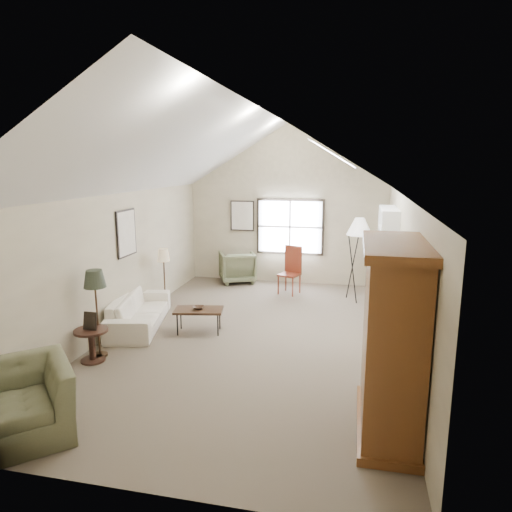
% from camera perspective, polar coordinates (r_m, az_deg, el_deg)
% --- Properties ---
extents(room_shell, '(5.01, 8.01, 4.00)m').
position_cam_1_polar(room_shell, '(7.63, -0.66, 12.81)').
color(room_shell, brown).
rests_on(room_shell, ground).
extents(window, '(1.72, 0.08, 1.42)m').
position_cam_1_polar(window, '(11.62, 4.27, 3.66)').
color(window, black).
rests_on(window, room_shell).
extents(skylight, '(0.80, 1.20, 0.52)m').
position_cam_1_polar(skylight, '(8.35, 9.74, 12.63)').
color(skylight, white).
rests_on(skylight, room_shell).
extents(wall_art, '(1.97, 3.71, 0.88)m').
position_cam_1_polar(wall_art, '(10.13, -8.56, 3.98)').
color(wall_art, black).
rests_on(wall_art, room_shell).
extents(armoire, '(0.60, 1.50, 2.20)m').
position_cam_1_polar(armoire, '(5.41, 16.63, -9.95)').
color(armoire, brown).
rests_on(armoire, ground).
extents(tv_alcove, '(0.32, 1.30, 2.10)m').
position_cam_1_polar(tv_alcove, '(9.25, 15.96, -0.69)').
color(tv_alcove, white).
rests_on(tv_alcove, ground).
extents(media_console, '(0.34, 1.18, 0.60)m').
position_cam_1_polar(media_console, '(9.46, 15.56, -5.72)').
color(media_console, '#382316').
rests_on(media_console, ground).
extents(tv_panel, '(0.05, 0.90, 0.55)m').
position_cam_1_polar(tv_panel, '(9.30, 15.76, -2.07)').
color(tv_panel, black).
rests_on(tv_panel, media_console).
extents(sofa, '(1.25, 2.20, 0.60)m').
position_cam_1_polar(sofa, '(8.95, -14.39, -6.64)').
color(sofa, white).
rests_on(sofa, ground).
extents(armchair_near, '(1.68, 1.67, 0.82)m').
position_cam_1_polar(armchair_near, '(5.97, -28.39, -16.04)').
color(armchair_near, '#616245').
rests_on(armchair_near, ground).
extents(armchair_far, '(1.14, 1.15, 0.80)m').
position_cam_1_polar(armchair_far, '(11.82, -2.36, -1.37)').
color(armchair_far, '#696E4D').
rests_on(armchair_far, ground).
extents(coffee_table, '(0.94, 0.64, 0.44)m').
position_cam_1_polar(coffee_table, '(8.45, -7.15, -8.02)').
color(coffee_table, '#352315').
rests_on(coffee_table, ground).
extents(bowl, '(0.24, 0.24, 0.05)m').
position_cam_1_polar(bowl, '(8.37, -7.19, -6.43)').
color(bowl, '#371F16').
rests_on(bowl, coffee_table).
extents(side_table, '(0.62, 0.62, 0.52)m').
position_cam_1_polar(side_table, '(7.66, -19.81, -10.46)').
color(side_table, '#321B14').
rests_on(side_table, ground).
extents(side_chair, '(0.56, 0.56, 1.13)m').
position_cam_1_polar(side_chair, '(10.74, 4.19, -1.82)').
color(side_chair, brown).
rests_on(side_chair, ground).
extents(tripod_lamp, '(0.70, 0.70, 1.90)m').
position_cam_1_polar(tripod_lamp, '(10.34, 12.64, -0.38)').
color(tripod_lamp, silver).
rests_on(tripod_lamp, ground).
extents(dark_lamp, '(0.41, 0.41, 1.44)m').
position_cam_1_polar(dark_lamp, '(7.66, -19.25, -6.73)').
color(dark_lamp, '#23291D').
rests_on(dark_lamp, ground).
extents(tan_lamp, '(0.31, 0.31, 1.30)m').
position_cam_1_polar(tan_lamp, '(9.89, -11.38, -2.67)').
color(tan_lamp, tan).
rests_on(tan_lamp, ground).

